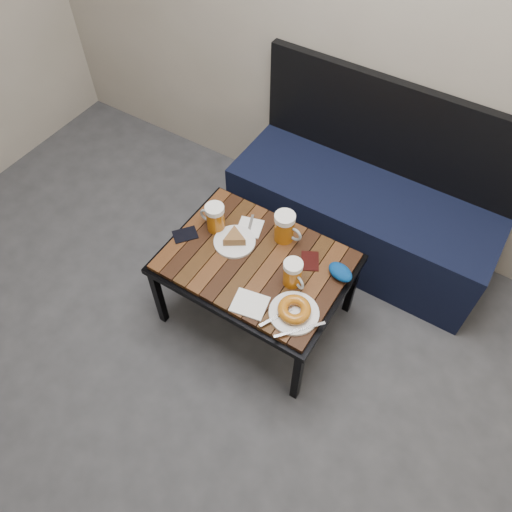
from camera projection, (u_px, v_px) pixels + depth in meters
The scene contains 14 objects.
ground at pixel (123, 500), 2.09m from camera, with size 4.00×4.00×0.00m, color #2D2D30.
room_shell at pixel (103, 59), 0.95m from camera, with size 4.00×4.00×4.00m.
bench at pixel (362, 212), 2.70m from camera, with size 1.40×0.50×0.95m.
cafe_table at pixel (256, 265), 2.29m from camera, with size 0.84×0.62×0.47m.
beer_mug_left at pixel (215, 217), 2.32m from camera, with size 0.13×0.09×0.14m.
beer_mug_centre at pixel (285, 227), 2.27m from camera, with size 0.14×0.10×0.16m.
beer_mug_right at pixel (293, 273), 2.13m from camera, with size 0.13×0.11×0.14m.
plate_pie at pixel (234, 240), 2.30m from camera, with size 0.19×0.19×0.05m.
plate_bagel at pixel (294, 311), 2.07m from camera, with size 0.24×0.25×0.06m.
napkin_left at pixel (250, 227), 2.37m from camera, with size 0.14×0.15×0.01m.
napkin_right at pixel (250, 304), 2.11m from camera, with size 0.17×0.15×0.01m.
passport_navy at pixel (185, 235), 2.34m from camera, with size 0.08×0.11×0.01m, color black.
passport_burgundy at pixel (310, 261), 2.25m from camera, with size 0.08×0.11×0.01m, color black.
knit_pouch at pixel (340, 272), 2.18m from camera, with size 0.12×0.08×0.05m, color #040977.
Camera 1 is at (0.71, -0.09, 2.28)m, focal length 35.00 mm.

